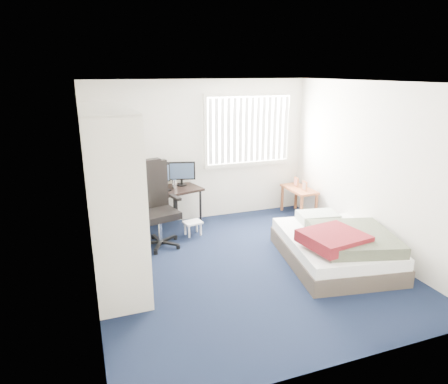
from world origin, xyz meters
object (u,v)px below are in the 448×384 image
object	(u,v)px
office_chair	(157,213)
nightstand	(299,192)
desk	(157,188)
bed	(336,246)

from	to	relation	value
office_chair	nightstand	bearing A→B (deg)	8.08
desk	bed	distance (m)	3.01
desk	nightstand	bearing A→B (deg)	-3.80
office_chair	bed	distance (m)	2.73
office_chair	desk	bearing A→B (deg)	77.10
office_chair	nightstand	size ratio (longest dim) A/B	1.71
nightstand	desk	bearing A→B (deg)	176.20
bed	office_chair	bearing A→B (deg)	146.06
nightstand	office_chair	bearing A→B (deg)	-171.92
office_chair	bed	world-z (taller)	office_chair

